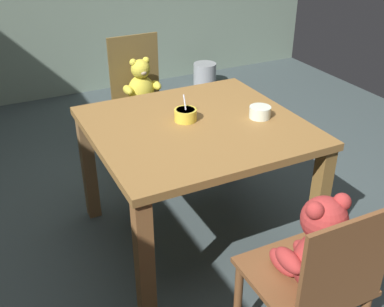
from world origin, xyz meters
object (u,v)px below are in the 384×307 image
dining_table (196,143)px  teddy_chair_near_front (316,260)px  porridge_bowl_yellow_center (186,115)px  teddy_chair_far_center (142,93)px  metal_pail (205,74)px  porridge_bowl_white_near_right (260,112)px

dining_table → teddy_chair_near_front: bearing=-89.2°
porridge_bowl_yellow_center → dining_table: bearing=-63.0°
porridge_bowl_yellow_center → teddy_chair_far_center: bearing=84.3°
metal_pail → dining_table: bearing=-119.0°
dining_table → metal_pail: dining_table is taller
dining_table → teddy_chair_near_front: size_ratio=1.26×
teddy_chair_far_center → porridge_bowl_white_near_right: (0.28, -1.03, 0.21)m
porridge_bowl_yellow_center → metal_pail: 2.50m
teddy_chair_near_front → teddy_chair_far_center: size_ratio=0.93×
dining_table → metal_pail: bearing=61.0°
dining_table → teddy_chair_far_center: teddy_chair_far_center is taller
teddy_chair_far_center → porridge_bowl_yellow_center: size_ratio=7.31×
teddy_chair_near_front → metal_pail: 3.35m
teddy_chair_near_front → metal_pail: (1.18, 3.10, -0.44)m
porridge_bowl_yellow_center → metal_pail: porridge_bowl_yellow_center is taller
teddy_chair_far_center → porridge_bowl_yellow_center: bearing=-6.1°
dining_table → teddy_chair_far_center: (0.06, 0.95, -0.07)m
teddy_chair_near_front → dining_table: bearing=1.4°
teddy_chair_near_front → teddy_chair_far_center: 1.91m
teddy_chair_far_center → metal_pail: (1.13, 1.20, -0.41)m
teddy_chair_far_center → porridge_bowl_white_near_right: bearing=14.6°
teddy_chair_near_front → metal_pail: bearing=-20.2°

